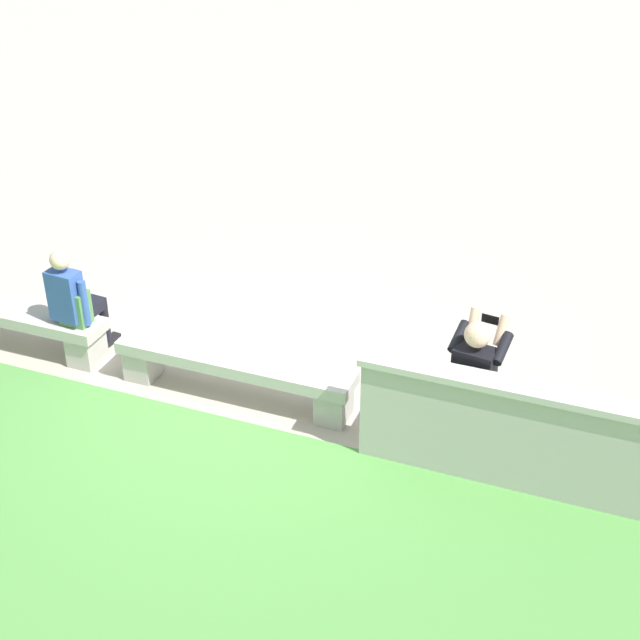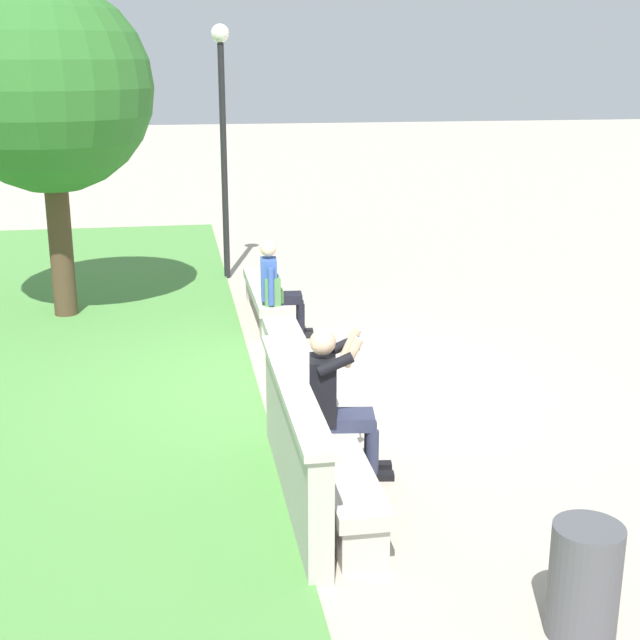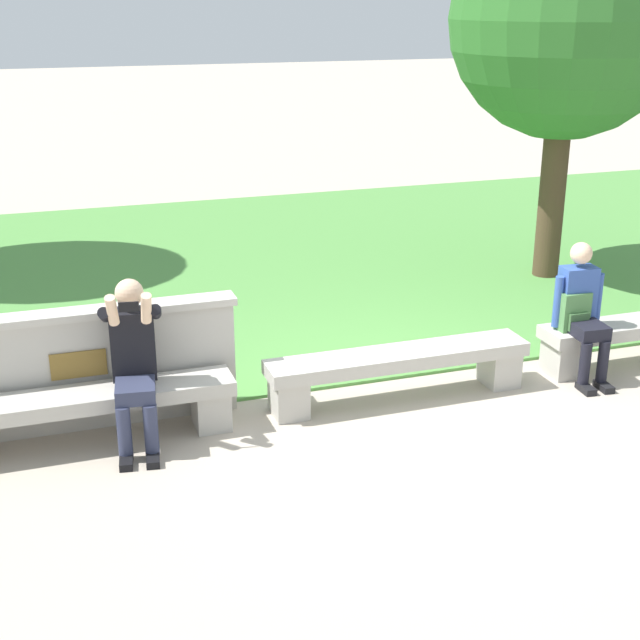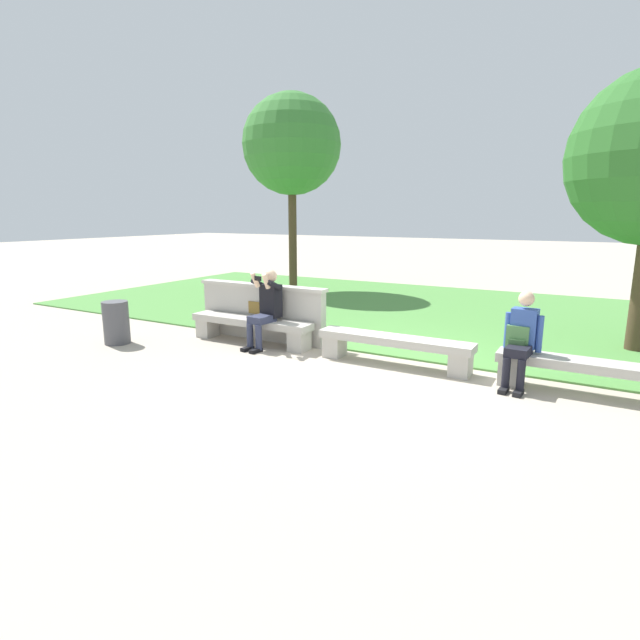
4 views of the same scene
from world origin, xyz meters
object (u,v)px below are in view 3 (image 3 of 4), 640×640
at_px(bench_main, 84,409).
at_px(backpack, 572,311).
at_px(bench_near, 399,366).
at_px(person_distant, 582,308).
at_px(person_photographer, 133,356).
at_px(tree_behind_wall, 568,21).

bearing_deg(bench_main, backpack, 0.02).
distance_m(bench_near, person_distant, 1.82).
xyz_separation_m(bench_near, person_photographer, (-2.27, -0.08, 0.43)).
height_order(bench_near, person_distant, person_distant).
bearing_deg(bench_near, person_photographer, -178.06).
xyz_separation_m(person_photographer, backpack, (4.00, 0.08, -0.11)).
height_order(person_photographer, person_distant, person_photographer).
bearing_deg(bench_near, person_distant, -2.13).
height_order(bench_main, backpack, backpack).
bearing_deg(backpack, bench_main, -179.98).
relative_size(bench_main, bench_near, 1.00).
distance_m(bench_main, tree_behind_wall, 7.05).
relative_size(bench_main, backpack, 5.53).
bearing_deg(person_photographer, backpack, 1.12).
bearing_deg(person_distant, bench_main, 179.15).
height_order(bench_main, person_distant, person_distant).
relative_size(backpack, tree_behind_wall, 0.10).
bearing_deg(person_distant, bench_near, 177.87).
xyz_separation_m(bench_near, person_distant, (1.78, -0.07, 0.36)).
xyz_separation_m(bench_near, backpack, (1.73, 0.00, 0.32)).
relative_size(person_distant, tree_behind_wall, 0.28).
bearing_deg(person_photographer, bench_main, 169.18).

